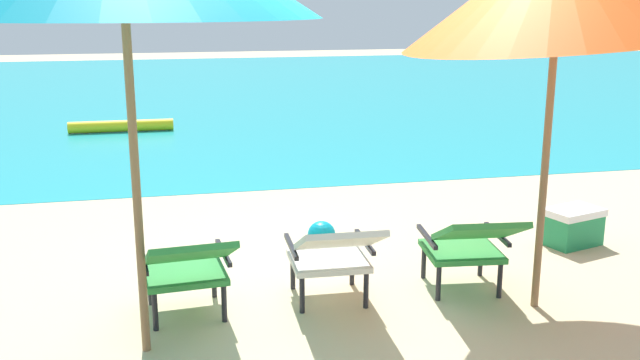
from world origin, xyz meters
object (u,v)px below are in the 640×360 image
at_px(lounge_chair_center, 333,252).
at_px(lounge_chair_right, 470,243).
at_px(beach_ball, 322,235).
at_px(swim_buoy, 121,126).
at_px(lounge_chair_left, 187,265).
at_px(cooler_box, 573,226).

distance_m(lounge_chair_center, lounge_chair_right, 0.97).
bearing_deg(beach_ball, swim_buoy, 107.59).
bearing_deg(lounge_chair_right, beach_ball, 122.75).
bearing_deg(lounge_chair_left, lounge_chair_center, 2.19).
bearing_deg(swim_buoy, lounge_chair_right, -69.58).
xyz_separation_m(lounge_chair_left, beach_ball, (1.15, 1.24, -0.29)).
relative_size(lounge_chair_right, beach_ball, 3.90).
relative_size(lounge_chair_center, lounge_chair_right, 0.96).
bearing_deg(lounge_chair_right, lounge_chair_left, -179.47).
bearing_deg(swim_buoy, cooler_box, -57.70).
xyz_separation_m(swim_buoy, beach_ball, (1.90, -5.98, 0.02)).
bearing_deg(lounge_chair_left, beach_ball, 47.10).
bearing_deg(lounge_chair_center, lounge_chair_left, -177.81).
height_order(swim_buoy, lounge_chair_right, lounge_chair_right).
relative_size(swim_buoy, lounge_chair_left, 1.75).
relative_size(lounge_chair_center, cooler_box, 1.64).
xyz_separation_m(swim_buoy, cooler_box, (4.01, -6.34, 0.06)).
bearing_deg(lounge_chair_center, lounge_chair_right, -1.13).
distance_m(beach_ball, cooler_box, 2.14).
distance_m(lounge_chair_right, beach_ball, 1.48).
xyz_separation_m(lounge_chair_center, lounge_chair_right, (0.97, -0.02, 0.00)).
height_order(lounge_chair_right, cooler_box, lounge_chair_right).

